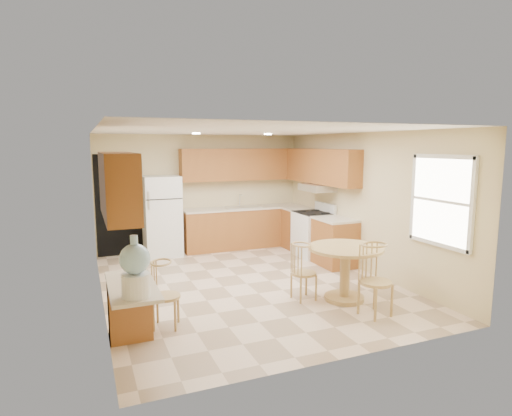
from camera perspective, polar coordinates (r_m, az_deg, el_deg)
name	(u,v)px	position (r m, az deg, el deg)	size (l,w,h in m)	color
floor	(247,284)	(7.20, -1.23, -10.05)	(5.50, 5.50, 0.00)	beige
ceiling	(246,131)	(6.84, -1.30, 10.25)	(4.50, 5.50, 0.02)	white
wall_back	(202,192)	(9.51, -7.22, 2.12)	(4.50, 0.02, 2.50)	#C7B186
wall_front	(342,246)	(4.49, 11.44, -5.00)	(4.50, 0.02, 2.50)	#C7B186
wall_left	(99,218)	(6.46, -20.24, -1.28)	(0.02, 5.50, 2.50)	#C7B186
wall_right	(362,202)	(7.99, 13.98, 0.74)	(0.02, 5.50, 2.50)	#C7B186
doorway	(120,205)	(9.22, -17.72, 0.34)	(0.90, 0.02, 2.10)	black
base_cab_back	(244,228)	(9.61, -1.61, -2.67)	(2.75, 0.60, 0.87)	#9E5D28
counter_back	(244,208)	(9.53, -1.62, 0.02)	(2.75, 0.63, 0.04)	beige
base_cab_right_a	(299,229)	(9.51, 5.74, -2.82)	(0.60, 0.59, 0.87)	#9E5D28
counter_right_a	(299,209)	(9.44, 5.78, -0.11)	(0.63, 0.59, 0.04)	beige
base_cab_right_b	(335,243)	(8.29, 10.47, -4.60)	(0.60, 0.80, 0.87)	#9E5D28
counter_right_b	(335,219)	(8.20, 10.55, -1.50)	(0.63, 0.80, 0.04)	beige
upper_cab_back	(242,164)	(9.57, -1.93, 5.82)	(2.75, 0.33, 0.70)	#9E5D28
upper_cab_right	(321,166)	(8.85, 8.61, 5.52)	(0.33, 2.42, 0.70)	#9E5D28
upper_cab_left	(118,185)	(4.81, -17.90, 2.88)	(0.33, 1.40, 0.70)	#9E5D28
sink	(243,207)	(9.52, -1.77, 0.14)	(0.78, 0.44, 0.01)	silver
range_hood	(317,188)	(8.81, 8.18, 2.72)	(0.50, 0.76, 0.14)	silver
desk_pedestal	(130,308)	(5.43, -16.50, -12.66)	(0.48, 0.42, 0.72)	#9E5D28
desk_top	(132,286)	(4.94, -16.23, -9.96)	(0.50, 1.20, 0.04)	beige
window	(441,201)	(6.55, 23.47, 0.87)	(0.06, 1.12, 1.30)	white
can_light_a	(196,133)	(7.83, -7.97, 9.83)	(0.14, 0.14, 0.02)	white
can_light_b	(268,134)	(8.29, 1.59, 9.82)	(0.14, 0.14, 0.02)	white
refrigerator	(162,216)	(9.02, -12.42, -1.05)	(0.73, 0.71, 1.66)	white
stove	(313,234)	(8.92, 7.63, -3.39)	(0.65, 0.76, 1.09)	white
dining_table	(345,265)	(6.47, 11.79, -7.48)	(1.09, 1.09, 0.81)	tan
chair_table_a	(307,267)	(6.33, 6.75, -7.86)	(0.37, 0.48, 0.84)	tan
chair_table_b	(381,275)	(5.91, 16.28, -8.56)	(0.43, 0.44, 0.97)	tan
chair_desk	(167,290)	(5.47, -11.84, -10.62)	(0.37, 0.48, 0.84)	tan
water_crock	(135,269)	(4.45, -15.81, -7.88)	(0.30, 0.30, 0.63)	white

